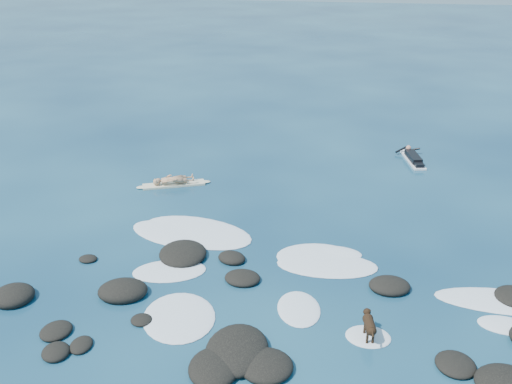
# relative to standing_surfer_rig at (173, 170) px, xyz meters

# --- Properties ---
(ground) EXTENTS (160.00, 160.00, 0.00)m
(ground) POSITION_rel_standing_surfer_rig_xyz_m (4.77, -6.03, -0.65)
(ground) COLOR #0A2642
(ground) RESTS_ON ground
(reef_rocks) EXTENTS (14.56, 6.40, 0.49)m
(reef_rocks) POSITION_rel_standing_surfer_rig_xyz_m (4.88, -7.86, -0.55)
(reef_rocks) COLOR black
(reef_rocks) RESTS_ON ground
(breaking_foam) EXTENTS (13.72, 7.34, 0.12)m
(breaking_foam) POSITION_rel_standing_surfer_rig_xyz_m (4.88, -5.26, -0.64)
(breaking_foam) COLOR white
(breaking_foam) RESTS_ON ground
(standing_surfer_rig) EXTENTS (2.76, 1.40, 1.64)m
(standing_surfer_rig) POSITION_rel_standing_surfer_rig_xyz_m (0.00, 0.00, 0.00)
(standing_surfer_rig) COLOR beige
(standing_surfer_rig) RESTS_ON ground
(paddling_surfer_rig) EXTENTS (1.23, 2.52, 0.44)m
(paddling_surfer_rig) POSITION_rel_standing_surfer_rig_xyz_m (9.35, 4.48, -0.50)
(paddling_surfer_rig) COLOR white
(paddling_surfer_rig) RESTS_ON ground
(dog) EXTENTS (0.37, 1.02, 0.65)m
(dog) POSITION_rel_standing_surfer_rig_xyz_m (7.49, -8.10, -0.22)
(dog) COLOR black
(dog) RESTS_ON ground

